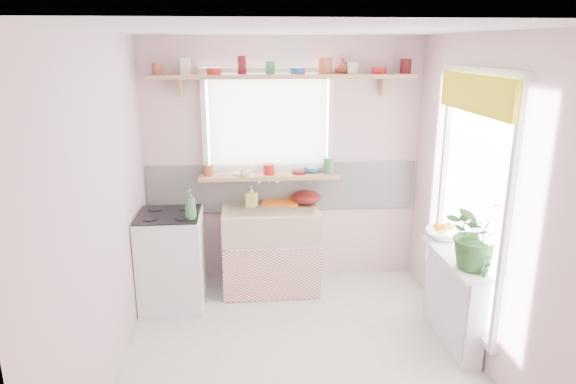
{
  "coord_description": "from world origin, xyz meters",
  "views": [
    {
      "loc": [
        -0.4,
        -3.49,
        2.4
      ],
      "look_at": [
        -0.04,
        0.55,
        1.24
      ],
      "focal_mm": 32.0,
      "sensor_mm": 36.0,
      "label": 1
    }
  ],
  "objects": [
    {
      "name": "jade_plant",
      "position": [
        1.33,
        -0.03,
        1.06
      ],
      "size": [
        0.63,
        0.59,
        0.56
      ],
      "primitive_type": "imported",
      "rotation": [
        0.0,
        0.0,
        0.39
      ],
      "color": "#2C5B24",
      "rests_on": "radiator_ledge"
    },
    {
      "name": "sill_bowl",
      "position": [
        0.3,
        1.54,
        1.19
      ],
      "size": [
        0.22,
        0.22,
        0.06
      ],
      "primitive_type": "imported",
      "rotation": [
        0.0,
        0.0,
        -0.25
      ],
      "color": "teal",
      "rests_on": "windowsill"
    },
    {
      "name": "shelf_crockery",
      "position": [
        -0.02,
        1.47,
        2.19
      ],
      "size": [
        2.47,
        0.11,
        0.12
      ],
      "color": "#A55133",
      "rests_on": "pine_shelf"
    },
    {
      "name": "fruit",
      "position": [
        1.34,
        0.58,
        0.87
      ],
      "size": [
        0.2,
        0.14,
        0.1
      ],
      "color": "orange",
      "rests_on": "fruit_bowl"
    },
    {
      "name": "herb_pot",
      "position": [
        1.33,
        -0.2,
        0.87
      ],
      "size": [
        0.11,
        0.09,
        0.18
      ],
      "primitive_type": "imported",
      "rotation": [
        0.0,
        0.0,
        -0.28
      ],
      "color": "#2A6A2F",
      "rests_on": "radiator_ledge"
    },
    {
      "name": "room",
      "position": [
        0.66,
        0.86,
        1.37
      ],
      "size": [
        3.2,
        3.2,
        3.2
      ],
      "color": "white",
      "rests_on": "ground"
    },
    {
      "name": "dish_tray",
      "position": [
        -0.02,
        1.5,
        0.87
      ],
      "size": [
        0.42,
        0.35,
        0.04
      ],
      "primitive_type": "cube",
      "rotation": [
        0.0,
        0.0,
        -0.23
      ],
      "color": "orange",
      "rests_on": "sink_unit"
    },
    {
      "name": "fruit_bowl",
      "position": [
        1.33,
        0.57,
        0.81
      ],
      "size": [
        0.39,
        0.39,
        0.08
      ],
      "primitive_type": "imported",
      "rotation": [
        0.0,
        0.0,
        -0.28
      ],
      "color": "white",
      "rests_on": "radiator_ledge"
    },
    {
      "name": "cooker_bottle",
      "position": [
        -0.88,
        0.89,
        1.05
      ],
      "size": [
        0.13,
        0.13,
        0.26
      ],
      "primitive_type": "imported",
      "rotation": [
        0.0,
        0.0,
        -0.41
      ],
      "color": "#438750",
      "rests_on": "cooker"
    },
    {
      "name": "radiator_ledge",
      "position": [
        1.3,
        0.2,
        0.4
      ],
      "size": [
        0.22,
        0.95,
        0.78
      ],
      "color": "white",
      "rests_on": "ground"
    },
    {
      "name": "soap_bottle_sink",
      "position": [
        -0.33,
        1.42,
        0.96
      ],
      "size": [
        0.13,
        0.13,
        0.21
      ],
      "primitive_type": "imported",
      "rotation": [
        0.0,
        0.0,
        -0.4
      ],
      "color": "#DFE365",
      "rests_on": "sink_unit"
    },
    {
      "name": "cooker",
      "position": [
        -1.1,
        1.05,
        0.46
      ],
      "size": [
        0.58,
        0.58,
        0.93
      ],
      "color": "white",
      "rests_on": "ground"
    },
    {
      "name": "sill_crockery",
      "position": [
        -0.15,
        1.48,
        1.22
      ],
      "size": [
        1.35,
        0.11,
        0.12
      ],
      "color": "#A55133",
      "rests_on": "windowsill"
    },
    {
      "name": "colander",
      "position": [
        0.22,
        1.46,
        0.92
      ],
      "size": [
        0.33,
        0.33,
        0.13
      ],
      "primitive_type": "ellipsoid",
      "rotation": [
        0.0,
        0.0,
        0.13
      ],
      "color": "#621310",
      "rests_on": "sink_unit"
    },
    {
      "name": "pine_shelf",
      "position": [
        0.0,
        1.47,
        2.12
      ],
      "size": [
        2.52,
        0.24,
        0.04
      ],
      "primitive_type": "cube",
      "color": "tan",
      "rests_on": "room"
    },
    {
      "name": "windowsill",
      "position": [
        -0.15,
        1.48,
        1.14
      ],
      "size": [
        1.4,
        0.22,
        0.04
      ],
      "primitive_type": "cube",
      "color": "tan",
      "rests_on": "room"
    },
    {
      "name": "shelf_vase",
      "position": [
        0.57,
        1.53,
        2.21
      ],
      "size": [
        0.17,
        0.17,
        0.14
      ],
      "primitive_type": "imported",
      "rotation": [
        0.0,
        0.0,
        -0.33
      ],
      "color": "#953A2E",
      "rests_on": "pine_shelf"
    },
    {
      "name": "sink_unit",
      "position": [
        -0.15,
        1.29,
        0.43
      ],
      "size": [
        0.95,
        0.65,
        1.11
      ],
      "color": "white",
      "rests_on": "ground"
    },
    {
      "name": "sill_cup",
      "position": [
        -0.39,
        1.42,
        1.2
      ],
      "size": [
        0.14,
        0.14,
        0.09
      ],
      "primitive_type": "imported",
      "rotation": [
        0.0,
        0.0,
        -0.39
      ],
      "color": "#F0E3D0",
      "rests_on": "windowsill"
    }
  ]
}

